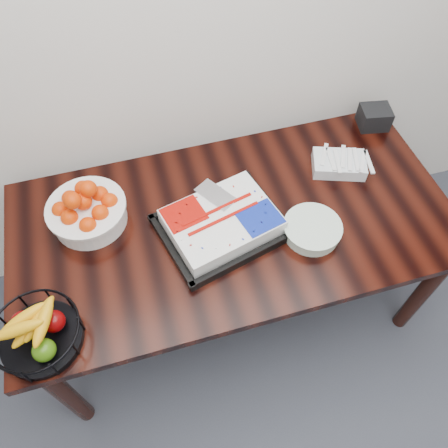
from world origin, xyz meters
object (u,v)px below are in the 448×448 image
object	(u,v)px
napkin_box	(374,117)
fruit_basket	(37,333)
plate_stack	(312,230)
tangerine_bowl	(86,208)
cake_tray	(222,223)
table	(233,231)

from	to	relation	value
napkin_box	fruit_basket	bearing A→B (deg)	-157.29
fruit_basket	plate_stack	bearing A→B (deg)	8.32
tangerine_bowl	plate_stack	xyz separation A→B (m)	(0.83, -0.31, -0.06)
cake_tray	plate_stack	bearing A→B (deg)	-19.43
fruit_basket	table	bearing A→B (deg)	21.74
napkin_box	table	bearing A→B (deg)	-156.37
fruit_basket	napkin_box	distance (m)	1.70
fruit_basket	plate_stack	xyz separation A→B (m)	(1.04, 0.15, -0.04)
table	plate_stack	size ratio (longest dim) A/B	7.82
tangerine_bowl	fruit_basket	bearing A→B (deg)	-114.57
cake_tray	fruit_basket	bearing A→B (deg)	-159.09
table	cake_tray	world-z (taller)	cake_tray
tangerine_bowl	napkin_box	bearing A→B (deg)	8.20
cake_tray	napkin_box	bearing A→B (deg)	24.16
fruit_basket	napkin_box	world-z (taller)	fruit_basket
table	napkin_box	size ratio (longest dim) A/B	13.27
tangerine_bowl	napkin_box	size ratio (longest dim) A/B	2.31
tangerine_bowl	plate_stack	size ratio (longest dim) A/B	1.36
table	tangerine_bowl	distance (m)	0.60
plate_stack	tangerine_bowl	bearing A→B (deg)	159.67
table	plate_stack	xyz separation A→B (m)	(0.27, -0.15, 0.11)
tangerine_bowl	napkin_box	world-z (taller)	tangerine_bowl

